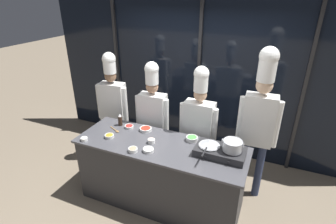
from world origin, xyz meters
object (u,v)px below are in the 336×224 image
object	(u,v)px
prep_bowl_bean_sprouts	(148,150)
prep_bowl_bell_pepper	(129,126)
stock_pot	(233,145)
prep_bowl_mushrooms	(133,150)
chef_head	(113,101)
chef_line	(199,122)
prep_bowl_carrots	(109,136)
prep_bowl_scallions	(192,138)
chef_pastry	(260,115)
frying_pan	(209,144)
prep_bowl_garlic	(84,139)
chef_sous	(153,112)
portable_stove	(220,152)
prep_bowl_shrimp	(151,141)
serving_spoon_slotted	(116,130)
prep_bowl_chili_flakes	(146,129)
squeeze_bottle_soy	(120,120)

from	to	relation	value
prep_bowl_bean_sprouts	prep_bowl_bell_pepper	distance (m)	0.68
stock_pot	prep_bowl_bell_pepper	xyz separation A→B (m)	(-1.48, 0.16, -0.15)
prep_bowl_bell_pepper	prep_bowl_mushrooms	size ratio (longest dim) A/B	1.10
chef_head	chef_line	size ratio (longest dim) A/B	1.02
stock_pot	prep_bowl_carrots	bearing A→B (deg)	-173.47
prep_bowl_scallions	chef_line	world-z (taller)	chef_line
chef_head	chef_pastry	distance (m)	2.26
frying_pan	prep_bowl_carrots	distance (m)	1.33
prep_bowl_garlic	chef_sous	bearing A→B (deg)	57.58
prep_bowl_carrots	prep_bowl_scallions	distance (m)	1.10
portable_stove	frying_pan	size ratio (longest dim) A/B	1.32
prep_bowl_garlic	prep_bowl_scallions	distance (m)	1.41
prep_bowl_mushrooms	prep_bowl_shrimp	size ratio (longest dim) A/B	1.23
prep_bowl_garlic	prep_bowl_shrimp	bearing A→B (deg)	19.50
chef_pastry	prep_bowl_shrimp	bearing A→B (deg)	26.73
prep_bowl_garlic	chef_line	distance (m)	1.56
portable_stove	serving_spoon_slotted	size ratio (longest dim) A/B	2.84
prep_bowl_chili_flakes	prep_bowl_shrimp	world-z (taller)	prep_bowl_shrimp
prep_bowl_bell_pepper	chef_sous	xyz separation A→B (m)	(0.20, 0.35, 0.11)
prep_bowl_bean_sprouts	prep_bowl_shrimp	bearing A→B (deg)	105.86
chef_head	chef_sous	bearing A→B (deg)	165.79
frying_pan	prep_bowl_garlic	size ratio (longest dim) A/B	4.85
stock_pot	chef_line	xyz separation A→B (m)	(-0.56, 0.51, -0.05)
stock_pot	prep_bowl_bell_pepper	distance (m)	1.50
prep_bowl_garlic	serving_spoon_slotted	bearing A→B (deg)	58.13
squeeze_bottle_soy	chef_pastry	bearing A→B (deg)	12.79
stock_pot	prep_bowl_bean_sprouts	bearing A→B (deg)	-164.17
prep_bowl_mushrooms	frying_pan	bearing A→B (deg)	21.99
chef_pastry	chef_line	bearing A→B (deg)	3.93
prep_bowl_bean_sprouts	prep_bowl_garlic	distance (m)	0.89
prep_bowl_carrots	chef_head	distance (m)	0.91
prep_bowl_bell_pepper	prep_bowl_shrimp	world-z (taller)	prep_bowl_shrimp
prep_bowl_bean_sprouts	chef_line	xyz separation A→B (m)	(0.39, 0.78, 0.10)
prep_bowl_bean_sprouts	chef_line	distance (m)	0.88
prep_bowl_carrots	chef_line	size ratio (longest dim) A/B	0.07
prep_bowl_bean_sprouts	chef_head	distance (m)	1.40
prep_bowl_chili_flakes	chef_head	xyz separation A→B (m)	(-0.82, 0.41, 0.14)
prep_bowl_chili_flakes	serving_spoon_slotted	xyz separation A→B (m)	(-0.38, -0.18, -0.02)
prep_bowl_scallions	chef_pastry	bearing A→B (deg)	28.44
serving_spoon_slotted	chef_pastry	xyz separation A→B (m)	(1.82, 0.59, 0.33)
chef_sous	prep_bowl_scallions	bearing A→B (deg)	152.11
prep_bowl_bean_sprouts	serving_spoon_slotted	distance (m)	0.71
prep_bowl_shrimp	chef_pastry	world-z (taller)	chef_pastry
chef_pastry	chef_head	bearing A→B (deg)	-2.21
squeeze_bottle_soy	prep_bowl_mushrooms	world-z (taller)	squeeze_bottle_soy
squeeze_bottle_soy	prep_bowl_shrimp	xyz separation A→B (m)	(0.63, -0.25, -0.05)
portable_stove	prep_bowl_bean_sprouts	xyz separation A→B (m)	(-0.82, -0.27, -0.03)
stock_pot	chef_line	size ratio (longest dim) A/B	0.14
prep_bowl_garlic	chef_line	size ratio (longest dim) A/B	0.05
frying_pan	chef_line	size ratio (longest dim) A/B	0.24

